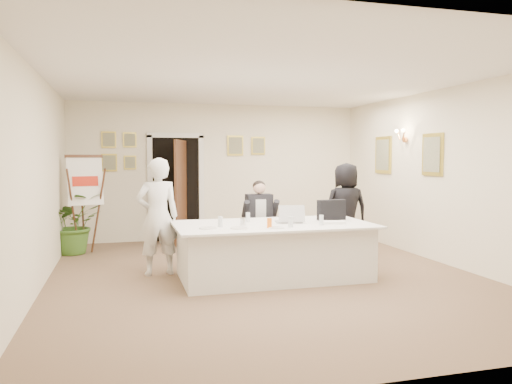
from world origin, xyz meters
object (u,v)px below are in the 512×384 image
object	(u,v)px
paper_stack	(334,222)
steel_jug	(243,222)
standing_woman	(346,209)
laptop	(289,213)
conference_table	(273,250)
flip_chart	(85,209)
potted_palm	(74,223)
laptop_bag	(331,210)
seated_man	(260,221)
standing_man	(158,217)
oj_glass	(269,223)

from	to	relation	value
paper_stack	steel_jug	bearing A→B (deg)	175.53
standing_woman	laptop	distance (m)	1.92
conference_table	steel_jug	distance (m)	0.65
flip_chart	potted_palm	world-z (taller)	flip_chart
flip_chart	potted_palm	xyz separation A→B (m)	(-0.19, 0.08, -0.25)
laptop	steel_jug	bearing A→B (deg)	-155.63
flip_chart	laptop_bag	world-z (taller)	flip_chart
conference_table	potted_palm	xyz separation A→B (m)	(-2.88, 2.63, 0.14)
flip_chart	paper_stack	world-z (taller)	flip_chart
seated_man	laptop_bag	distance (m)	1.30
flip_chart	standing_woman	world-z (taller)	flip_chart
potted_palm	laptop	size ratio (longest dim) A/B	2.83
standing_man	laptop	size ratio (longest dim) A/B	4.47
oj_glass	seated_man	bearing A→B (deg)	79.07
flip_chart	conference_table	bearing A→B (deg)	-43.48
seated_man	flip_chart	distance (m)	3.14
conference_table	seated_man	bearing A→B (deg)	84.11
laptop	laptop_bag	distance (m)	0.71
standing_woman	oj_glass	world-z (taller)	standing_woman
seated_man	steel_jug	size ratio (longest dim) A/B	12.22
potted_palm	conference_table	bearing A→B (deg)	-42.39
standing_man	standing_woman	xyz separation A→B (m)	(3.28, 0.67, -0.04)
laptop	steel_jug	size ratio (longest dim) A/B	3.46
seated_man	flip_chart	xyz separation A→B (m)	(-2.80, 1.42, 0.12)
potted_palm	paper_stack	bearing A→B (deg)	-37.42
laptop	oj_glass	distance (m)	0.64
standing_man	oj_glass	world-z (taller)	standing_man
seated_man	paper_stack	distance (m)	1.52
standing_man	paper_stack	world-z (taller)	standing_man
laptop_bag	paper_stack	xyz separation A→B (m)	(-0.12, -0.37, -0.14)
seated_man	steel_jug	xyz separation A→B (m)	(-0.58, -1.24, 0.16)
oj_glass	steel_jug	bearing A→B (deg)	134.03
laptop_bag	conference_table	bearing A→B (deg)	-177.38
standing_woman	potted_palm	size ratio (longest dim) A/B	1.50
seated_man	potted_palm	world-z (taller)	seated_man
standing_woman	laptop_bag	world-z (taller)	standing_woman
standing_woman	seated_man	bearing A→B (deg)	9.85
standing_woman	laptop	size ratio (longest dim) A/B	4.23
flip_chart	standing_man	size ratio (longest dim) A/B	1.01
standing_woman	laptop_bag	size ratio (longest dim) A/B	3.74
laptop_bag	oj_glass	size ratio (longest dim) A/B	3.31
seated_man	standing_woman	world-z (taller)	standing_woman
oj_glass	standing_woman	bearing A→B (deg)	41.75
standing_woman	flip_chart	bearing A→B (deg)	-11.90
paper_stack	standing_man	bearing A→B (deg)	160.69
conference_table	potted_palm	size ratio (longest dim) A/B	2.56
conference_table	laptop_bag	xyz separation A→B (m)	(0.95, 0.16, 0.53)
conference_table	laptop	bearing A→B (deg)	14.90
standing_man	laptop_bag	size ratio (longest dim) A/B	3.95
laptop	potted_palm	bearing A→B (deg)	151.27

